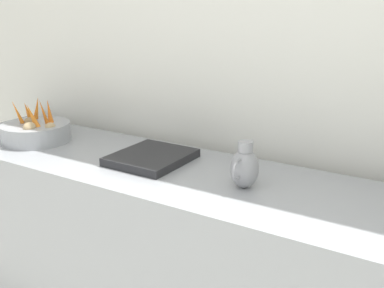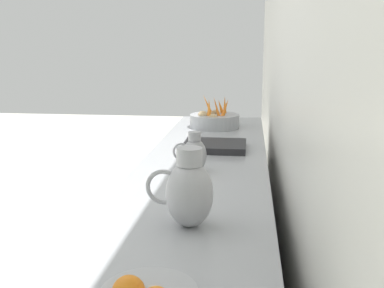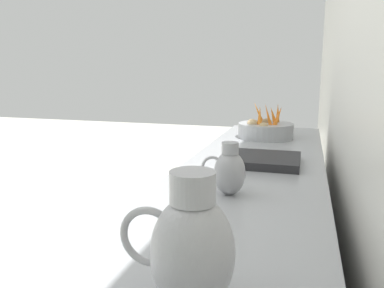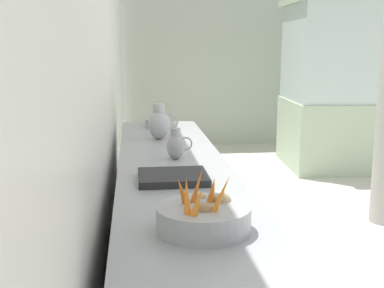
{
  "view_description": "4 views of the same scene",
  "coord_description": "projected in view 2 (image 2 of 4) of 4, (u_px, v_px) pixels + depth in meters",
  "views": [
    {
      "loc": [
        -0.08,
        0.51,
        1.59
      ],
      "look_at": [
        -1.34,
        -0.26,
        1.13
      ],
      "focal_mm": 41.4,
      "sensor_mm": 36.0,
      "label": 1
    },
    {
      "loc": [
        -1.75,
        1.89,
        1.49
      ],
      "look_at": [
        -1.48,
        -0.23,
        1.04
      ],
      "focal_mm": 43.74,
      "sensor_mm": 36.0,
      "label": 2
    },
    {
      "loc": [
        -1.75,
        1.11,
        1.36
      ],
      "look_at": [
        -1.39,
        -0.07,
        1.12
      ],
      "focal_mm": 35.95,
      "sensor_mm": 36.0,
      "label": 3
    },
    {
      "loc": [
        -1.75,
        -2.96,
        1.59
      ],
      "look_at": [
        -1.43,
        -0.27,
        1.05
      ],
      "focal_mm": 46.44,
      "sensor_mm": 36.0,
      "label": 4
    }
  ],
  "objects": [
    {
      "name": "tile_wall_left",
      "position": [
        313.0,
        43.0,
        1.54
      ],
      "size": [
        0.1,
        8.84,
        3.0
      ],
      "primitive_type": "cube",
      "color": "white",
      "rests_on": "ground_plane"
    },
    {
      "name": "counter_sink_basin",
      "position": [
        215.0,
        146.0,
        2.56
      ],
      "size": [
        0.34,
        0.3,
        0.04
      ],
      "primitive_type": "cube",
      "color": "#232326",
      "rests_on": "prep_counter"
    },
    {
      "name": "metal_pitcher_tall",
      "position": [
        189.0,
        191.0,
        1.45
      ],
      "size": [
        0.21,
        0.15,
        0.25
      ],
      "color": "#A3A3A8",
      "rests_on": "prep_counter"
    },
    {
      "name": "vegetable_colander",
      "position": [
        215.0,
        120.0,
        3.23
      ],
      "size": [
        0.34,
        0.34,
        0.22
      ],
      "color": "#9EA0A5",
      "rests_on": "prep_counter"
    },
    {
      "name": "metal_pitcher_short",
      "position": [
        194.0,
        154.0,
        2.09
      ],
      "size": [
        0.15,
        0.11,
        0.18
      ],
      "color": "#939399",
      "rests_on": "prep_counter"
    },
    {
      "name": "prep_counter",
      "position": [
        201.0,
        259.0,
        2.29
      ],
      "size": [
        0.62,
        3.12,
        0.93
      ],
      "primitive_type": "cube",
      "color": "#9EA0A5",
      "rests_on": "ground_plane"
    }
  ]
}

